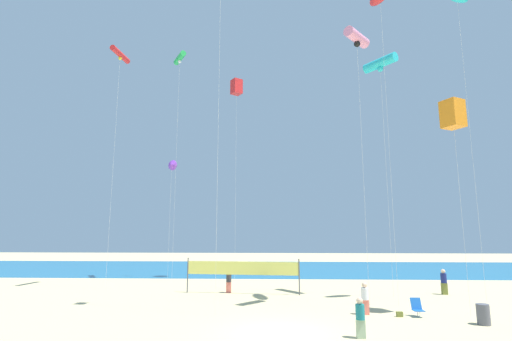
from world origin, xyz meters
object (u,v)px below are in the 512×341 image
object	(u,v)px
beach_handbag	(400,314)
kite_cyan_tube	(380,64)
kite_red_box	(237,87)
folding_beach_chair	(417,307)
kite_orange_box	(453,114)
beachgoer_teal_shirt	(360,316)
kite_violet_delta	(172,165)
volleyball_net	(242,270)
kite_red_tube	(120,55)
kite_pink_tube	(357,38)
kite_green_tube	(180,59)
beachgoer_navy_shirt	(444,281)
trash_barrel	(483,314)
beachgoer_charcoal_shirt	(229,280)
beachgoer_white_shirt	(365,297)

from	to	relation	value
beach_handbag	kite_cyan_tube	xyz separation A→B (m)	(1.51, 5.62, 16.15)
beach_handbag	kite_red_box	world-z (taller)	kite_red_box
folding_beach_chair	kite_orange_box	world-z (taller)	kite_orange_box
beachgoer_teal_shirt	kite_violet_delta	size ratio (longest dim) A/B	0.14
volleyball_net	kite_red_tube	world-z (taller)	kite_red_tube
kite_pink_tube	kite_violet_delta	bearing A→B (deg)	136.92
kite_green_tube	kite_orange_box	xyz separation A→B (m)	(18.70, -13.11, -10.10)
folding_beach_chair	beachgoer_teal_shirt	bearing A→B (deg)	-174.30
beachgoer_teal_shirt	beachgoer_navy_shirt	world-z (taller)	beachgoer_navy_shirt
kite_red_box	kite_pink_tube	xyz separation A→B (m)	(8.54, -12.76, -2.19)
beachgoer_navy_shirt	kite_orange_box	bearing A→B (deg)	-27.57
kite_green_tube	kite_pink_tube	distance (m)	19.04
kite_cyan_tube	kite_orange_box	bearing A→B (deg)	-70.04
kite_red_tube	kite_cyan_tube	xyz separation A→B (m)	(20.41, -2.72, -2.44)
volleyball_net	kite_violet_delta	size ratio (longest dim) A/B	0.71
beachgoer_navy_shirt	kite_violet_delta	xyz separation A→B (m)	(-21.49, 8.17, 9.73)
kite_green_tube	beachgoer_navy_shirt	bearing A→B (deg)	-16.74
kite_violet_delta	trash_barrel	bearing A→B (deg)	-40.52
beachgoer_teal_shirt	folding_beach_chair	bearing A→B (deg)	-45.21
kite_pink_tube	kite_orange_box	bearing A→B (deg)	-13.54
beachgoer_charcoal_shirt	kite_violet_delta	xyz separation A→B (m)	(-6.61, 8.03, 9.78)
trash_barrel	kite_red_box	xyz separation A→B (m)	(-13.07, 15.42, 17.58)
kite_pink_tube	kite_red_box	bearing A→B (deg)	123.81
kite_red_tube	kite_violet_delta	size ratio (longest dim) A/B	1.70
beachgoer_white_shirt	beach_handbag	xyz separation A→B (m)	(1.59, -0.43, -0.74)
trash_barrel	kite_red_box	size ratio (longest dim) A/B	0.05
beachgoer_charcoal_shirt	kite_pink_tube	distance (m)	18.14
folding_beach_chair	volleyball_net	distance (m)	11.56
beachgoer_navy_shirt	kite_red_box	bearing A→B (deg)	-127.38
kite_red_tube	kite_red_box	bearing A→B (deg)	31.32
beachgoer_navy_shirt	beachgoer_white_shirt	size ratio (longest dim) A/B	1.04
beachgoer_charcoal_shirt	beachgoer_navy_shirt	size ratio (longest dim) A/B	0.94
beachgoer_teal_shirt	beachgoer_white_shirt	world-z (taller)	beachgoer_white_shirt
beachgoer_navy_shirt	folding_beach_chair	distance (m)	8.17
beachgoer_navy_shirt	volleyball_net	distance (m)	13.91
folding_beach_chair	kite_orange_box	xyz separation A→B (m)	(2.60, -0.09, 10.14)
beach_handbag	kite_green_tube	distance (m)	28.75
beachgoer_white_shirt	beach_handbag	distance (m)	1.81
folding_beach_chair	kite_green_tube	size ratio (longest dim) A/B	0.04
kite_violet_delta	kite_red_tube	bearing A→B (deg)	-112.46
trash_barrel	beach_handbag	world-z (taller)	trash_barrel
kite_violet_delta	beach_handbag	bearing A→B (deg)	-43.21
kite_orange_box	trash_barrel	bearing A→B (deg)	-97.43
beachgoer_navy_shirt	kite_pink_tube	distance (m)	17.32
beach_handbag	kite_pink_tube	distance (m)	15.81
beachgoer_teal_shirt	volleyball_net	distance (m)	12.07
trash_barrel	kite_pink_tube	xyz separation A→B (m)	(-4.52, 2.66, 15.39)
beach_handbag	kite_red_box	xyz separation A→B (m)	(-9.72, 13.93, 17.91)
beachgoer_charcoal_shirt	beachgoer_white_shirt	bearing A→B (deg)	-92.38
kite_red_tube	trash_barrel	bearing A→B (deg)	-23.86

